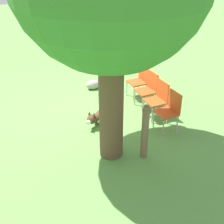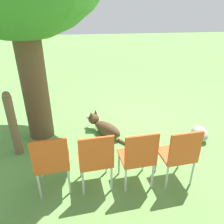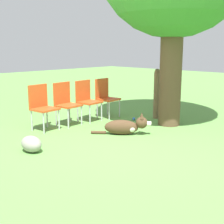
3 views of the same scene
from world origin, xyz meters
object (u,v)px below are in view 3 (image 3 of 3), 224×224
(fence_post, at_px, (157,94))
(red_chair_2, at_px, (87,98))
(dog, at_px, (126,126))
(red_chair_3, at_px, (106,95))
(tennis_ball, at_px, (134,119))
(red_chair_0, at_px, (42,104))
(red_chair_1, at_px, (66,101))

(fence_post, distance_m, red_chair_2, 1.59)
(dog, height_order, fence_post, fence_post)
(red_chair_3, xyz_separation_m, tennis_ball, (0.71, 0.18, -0.48))
(dog, xyz_separation_m, red_chair_0, (-1.42, -0.88, 0.35))
(red_chair_0, distance_m, tennis_ball, 2.08)
(fence_post, relative_size, red_chair_3, 1.27)
(fence_post, relative_size, red_chair_2, 1.27)
(fence_post, bearing_deg, red_chair_0, -113.04)
(red_chair_0, xyz_separation_m, red_chair_3, (0.08, 1.68, 0.00))
(fence_post, height_order, red_chair_2, fence_post)
(red_chair_0, distance_m, red_chair_3, 1.69)
(red_chair_0, bearing_deg, tennis_ball, 62.06)
(fence_post, xyz_separation_m, tennis_ball, (-0.23, -0.52, -0.54))
(red_chair_1, distance_m, red_chair_2, 0.56)
(red_chair_3, bearing_deg, fence_post, 31.85)
(red_chair_0, height_order, red_chair_1, same)
(dog, distance_m, red_chair_1, 1.47)
(tennis_ball, bearing_deg, red_chair_1, -120.30)
(red_chair_0, bearing_deg, red_chair_1, 82.33)
(fence_post, distance_m, red_chair_3, 1.18)
(fence_post, bearing_deg, red_chair_3, -143.11)
(dog, xyz_separation_m, red_chair_1, (-1.40, -0.32, 0.35))
(red_chair_0, distance_m, red_chair_2, 1.12)
(dog, distance_m, red_chair_0, 1.71)
(red_chair_1, height_order, red_chair_2, same)
(red_chair_1, relative_size, tennis_ball, 13.12)
(dog, relative_size, tennis_ball, 13.51)
(red_chair_1, bearing_deg, red_chair_0, -97.67)
(tennis_ball, bearing_deg, red_chair_3, -165.72)
(red_chair_1, xyz_separation_m, tennis_ball, (0.76, 1.30, -0.48))
(dog, relative_size, red_chair_0, 1.03)
(red_chair_0, bearing_deg, red_chair_2, 82.33)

